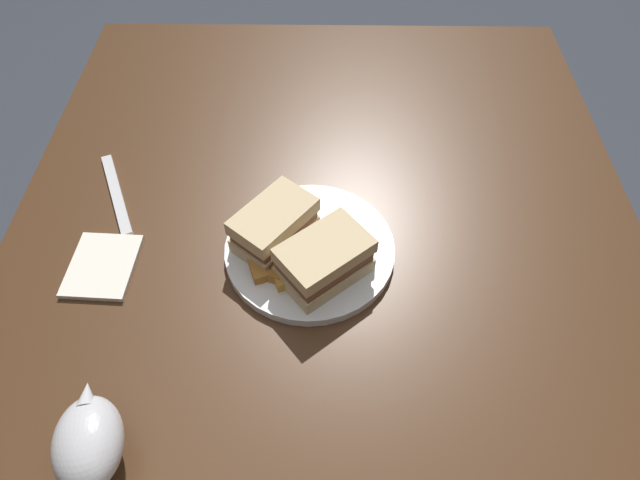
% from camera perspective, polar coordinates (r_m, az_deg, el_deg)
% --- Properties ---
extents(ground_plane, '(6.00, 6.00, 0.00)m').
position_cam_1_polar(ground_plane, '(1.43, 0.45, -18.94)').
color(ground_plane, '#333842').
extents(dining_table, '(1.21, 0.95, 0.72)m').
position_cam_1_polar(dining_table, '(1.10, 0.57, -12.72)').
color(dining_table, '#422816').
rests_on(dining_table, ground).
extents(plate, '(0.24, 0.24, 0.01)m').
position_cam_1_polar(plate, '(0.78, -0.78, -1.05)').
color(plate, white).
rests_on(plate, dining_table).
extents(sandwich_half_left, '(0.13, 0.13, 0.06)m').
position_cam_1_polar(sandwich_half_left, '(0.76, -4.51, 1.55)').
color(sandwich_half_left, '#CCB284').
rests_on(sandwich_half_left, plate).
extents(sandwich_half_right, '(0.13, 0.14, 0.06)m').
position_cam_1_polar(sandwich_half_right, '(0.72, 1.05, -2.09)').
color(sandwich_half_right, '#CCB284').
rests_on(sandwich_half_right, plate).
extents(potato_wedge_front, '(0.04, 0.04, 0.01)m').
position_cam_1_polar(potato_wedge_front, '(0.73, -2.98, -4.31)').
color(potato_wedge_front, gold).
rests_on(potato_wedge_front, plate).
extents(potato_wedge_middle, '(0.05, 0.04, 0.01)m').
position_cam_1_polar(potato_wedge_middle, '(0.75, -6.10, -2.93)').
color(potato_wedge_middle, '#AD702D').
rests_on(potato_wedge_middle, plate).
extents(potato_wedge_back, '(0.03, 0.05, 0.02)m').
position_cam_1_polar(potato_wedge_back, '(0.73, -2.55, -4.18)').
color(potato_wedge_back, gold).
rests_on(potato_wedge_back, plate).
extents(potato_wedge_left_edge, '(0.06, 0.04, 0.02)m').
position_cam_1_polar(potato_wedge_left_edge, '(0.75, -3.62, -2.63)').
color(potato_wedge_left_edge, '#AD702D').
rests_on(potato_wedge_left_edge, plate).
extents(gravy_boat, '(0.12, 0.10, 0.07)m').
position_cam_1_polar(gravy_boat, '(0.66, -22.75, -18.93)').
color(gravy_boat, '#B7B7BC').
rests_on(gravy_boat, dining_table).
extents(napkin, '(0.11, 0.10, 0.01)m').
position_cam_1_polar(napkin, '(0.83, -21.56, -2.53)').
color(napkin, silver).
rests_on(napkin, dining_table).
extents(fork, '(0.17, 0.09, 0.01)m').
position_cam_1_polar(fork, '(0.91, -20.31, 4.55)').
color(fork, silver).
rests_on(fork, dining_table).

